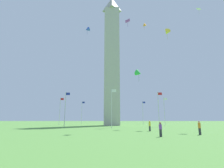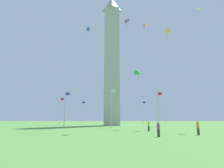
% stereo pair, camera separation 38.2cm
% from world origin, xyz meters
% --- Properties ---
extents(ground_plane, '(260.00, 260.00, 0.00)m').
position_xyz_m(ground_plane, '(0.00, 0.00, 0.00)').
color(ground_plane, '#548C3D').
extents(obelisk_monument, '(4.93, 4.93, 44.80)m').
position_xyz_m(obelisk_monument, '(0.00, 0.00, 22.40)').
color(obelisk_monument, '#B7B2A8').
rests_on(obelisk_monument, ground).
extents(flagpole_n, '(1.12, 0.14, 8.67)m').
position_xyz_m(flagpole_n, '(16.53, 0.00, 4.73)').
color(flagpole_n, silver).
rests_on(flagpole_n, ground).
extents(flagpole_ne, '(1.12, 0.14, 8.67)m').
position_xyz_m(flagpole_ne, '(11.71, 11.65, 4.73)').
color(flagpole_ne, silver).
rests_on(flagpole_ne, ground).
extents(flagpole_e, '(1.12, 0.14, 8.67)m').
position_xyz_m(flagpole_e, '(0.06, 16.48, 4.73)').
color(flagpole_e, silver).
rests_on(flagpole_e, ground).
extents(flagpole_se, '(1.12, 0.14, 8.67)m').
position_xyz_m(flagpole_se, '(-11.60, 11.65, 4.73)').
color(flagpole_se, silver).
rests_on(flagpole_se, ground).
extents(flagpole_s, '(1.12, 0.14, 8.67)m').
position_xyz_m(flagpole_s, '(-16.42, 0.00, 4.73)').
color(flagpole_s, silver).
rests_on(flagpole_s, ground).
extents(flagpole_sw, '(1.12, 0.14, 8.67)m').
position_xyz_m(flagpole_sw, '(-11.60, -11.65, 4.73)').
color(flagpole_sw, silver).
rests_on(flagpole_sw, ground).
extents(flagpole_w, '(1.12, 0.14, 8.67)m').
position_xyz_m(flagpole_w, '(0.06, -16.48, 4.73)').
color(flagpole_w, silver).
rests_on(flagpole_w, ground).
extents(flagpole_nw, '(1.12, 0.14, 8.67)m').
position_xyz_m(flagpole_nw, '(11.71, -11.65, 4.73)').
color(flagpole_nw, silver).
rests_on(flagpole_nw, ground).
extents(person_purple_shirt, '(0.32, 0.32, 1.60)m').
position_xyz_m(person_purple_shirt, '(5.63, -35.32, 0.79)').
color(person_purple_shirt, '#2D2D38').
rests_on(person_purple_shirt, ground).
extents(person_orange_shirt, '(0.32, 0.32, 1.71)m').
position_xyz_m(person_orange_shirt, '(11.15, -32.87, 0.85)').
color(person_orange_shirt, '#2D2D38').
rests_on(person_orange_shirt, ground).
extents(person_yellow_shirt, '(0.32, 0.32, 1.73)m').
position_xyz_m(person_yellow_shirt, '(6.30, -26.24, 0.86)').
color(person_yellow_shirt, '#2D2D38').
rests_on(person_yellow_shirt, ground).
extents(kite_white_diamond, '(1.25, 1.25, 1.52)m').
position_xyz_m(kite_white_diamond, '(20.18, -19.24, 26.84)').
color(kite_white_diamond, white).
extents(kite_blue_delta, '(2.08, 1.91, 2.66)m').
position_xyz_m(kite_blue_delta, '(-7.70, -5.52, 29.41)').
color(kite_blue_delta, blue).
extents(kite_green_delta, '(2.12, 2.11, 2.73)m').
position_xyz_m(kite_green_delta, '(5.85, -19.26, 11.57)').
color(kite_green_delta, green).
extents(kite_purple_diamond, '(1.04, 1.09, 1.56)m').
position_xyz_m(kite_purple_diamond, '(3.33, -23.18, 21.47)').
color(kite_purple_diamond, purple).
extents(kite_yellow_delta, '(1.56, 1.82, 2.77)m').
position_xyz_m(kite_yellow_delta, '(13.66, -15.75, 22.91)').
color(kite_yellow_delta, yellow).
extents(kite_orange_delta, '(1.69, 1.69, 2.17)m').
position_xyz_m(kite_orange_delta, '(10.09, -5.62, 30.66)').
color(kite_orange_delta, orange).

